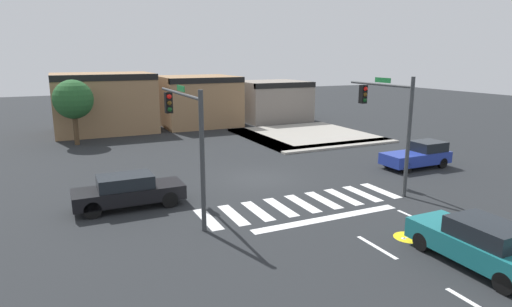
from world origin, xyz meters
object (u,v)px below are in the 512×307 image
Objects in this scene: traffic_signal_southwest at (185,124)px; roadside_tree at (73,100)px; traffic_signal_southeast at (387,112)px; car_blue at (418,155)px; car_teal at (480,243)px; car_black at (128,191)px.

traffic_signal_southwest is 1.22× the size of roadside_tree.
traffic_signal_southwest is (-9.89, 0.79, -0.05)m from traffic_signal_southeast.
car_blue is 12.62m from car_teal.
car_teal is at bearing 52.87° from car_blue.
traffic_signal_southwest is 17.67m from roadside_tree.
roadside_tree is at bearing -85.13° from car_black.
car_blue reaches higher than car_black.
traffic_signal_southeast reaches higher than car_blue.
car_teal is (6.96, -8.60, -3.02)m from traffic_signal_southwest.
traffic_signal_southwest is at bearing 5.73° from car_blue.
roadside_tree is (-10.48, 25.91, 2.60)m from car_teal.
car_teal is (9.14, -10.22, 0.01)m from car_black.
car_black is at bearing 78.70° from traffic_signal_southeast.
car_black is 1.06× the size of car_teal.
car_blue is (4.68, 2.26, -3.09)m from traffic_signal_southeast.
car_blue is at bearing -41.21° from roadside_tree.
traffic_signal_southeast is 1.26× the size of car_teal.
car_blue is 0.88× the size of car_black.
car_black is at bearing -0.53° from car_blue.
traffic_signal_southeast is at bearing -20.61° from car_teal.
traffic_signal_southwest reaches higher than car_black.
car_black is 13.71m from car_teal.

